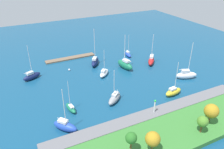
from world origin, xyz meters
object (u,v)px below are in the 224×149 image
Objects in this scene: pier_dock at (70,58)px; park_tree_midwest at (153,139)px; park_tree_mideast at (211,111)px; sailboat_navy_lone_south at (95,61)px; sailboat_navy_by_breakwater at (32,76)px; sailboat_red_off_beacon at (151,60)px; sailboat_yellow_west_end at (173,92)px; park_tree_center at (131,138)px; sailboat_white_along_channel at (186,75)px; sailboat_gray_center_basin at (115,98)px; sailboat_blue_mid_basin at (65,126)px; harbor_beacon at (155,105)px; park_tree_west at (203,122)px; sailboat_blue_inner_mooring at (128,54)px; sailboat_green_lone_north at (125,65)px; sailboat_green_outer_mooring at (71,108)px; mooring_buoy_white at (69,70)px; sailboat_white_near_pier at (104,73)px.

pier_dock is 55.93m from park_tree_midwest.
sailboat_navy_lone_south is (11.25, -44.77, -3.26)m from park_tree_mideast.
sailboat_navy_by_breakwater is (34.74, -43.74, -3.48)m from park_tree_mideast.
sailboat_yellow_west_end is at bearing 22.44° from sailboat_red_off_beacon.
pier_dock is 3.96× the size of park_tree_center.
sailboat_white_along_channel reaches higher than park_tree_mideast.
sailboat_white_along_channel is 33.52m from sailboat_navy_lone_south.
sailboat_navy_lone_south is at bearing -138.11° from sailboat_gray_center_basin.
sailboat_red_off_beacon reaches higher than sailboat_blue_mid_basin.
park_tree_midwest reaches higher than harbor_beacon.
park_tree_center is (12.13, 8.69, 1.52)m from harbor_beacon.
sailboat_gray_center_basin is (11.36, -21.07, -3.12)m from park_tree_west.
sailboat_blue_inner_mooring is (-25.87, -45.95, -4.13)m from park_tree_center.
park_tree_west is 0.36× the size of sailboat_navy_by_breakwater.
park_tree_midwest is 0.35× the size of sailboat_navy_lone_south.
sailboat_navy_by_breakwater is at bearing -89.94° from sailboat_gray_center_basin.
harbor_beacon is 12.77m from sailboat_yellow_west_end.
sailboat_red_off_beacon is at bearing -104.38° from sailboat_green_lone_north.
harbor_beacon is at bearing 6.79° from sailboat_red_off_beacon.
sailboat_red_off_beacon is 1.02× the size of sailboat_blue_mid_basin.
sailboat_yellow_west_end is at bearing -110.71° from sailboat_green_outer_mooring.
sailboat_green_outer_mooring is (6.44, -20.55, -4.19)m from park_tree_center.
sailboat_yellow_west_end is at bearing 179.74° from sailboat_green_lone_north.
sailboat_white_along_channel is 1.08× the size of sailboat_navy_by_breakwater.
sailboat_yellow_west_end is at bearing 2.85° from sailboat_blue_inner_mooring.
park_tree_west reaches higher than mooring_buoy_white.
park_tree_midwest is 0.45× the size of sailboat_yellow_west_end.
sailboat_navy_by_breakwater is 23.52m from sailboat_navy_lone_south.
harbor_beacon is at bearing -131.59° from sailboat_green_outer_mooring.
park_tree_midwest is (8.10, 10.34, 0.98)m from harbor_beacon.
sailboat_navy_lone_south is (1.76, -35.64, -2.08)m from harbor_beacon.
sailboat_yellow_west_end is 1.05× the size of sailboat_gray_center_basin.
park_tree_mideast is at bearing 27.15° from sailboat_red_off_beacon.
sailboat_yellow_west_end is (-1.69, -14.83, -3.54)m from park_tree_mideast.
sailboat_blue_mid_basin reaches higher than sailboat_gray_center_basin.
sailboat_blue_inner_mooring is at bearing 92.43° from sailboat_blue_mid_basin.
sailboat_green_lone_north is 11.31m from sailboat_red_off_beacon.
sailboat_navy_lone_south reaches higher than sailboat_blue_mid_basin.
sailboat_green_lone_north is at bearing -67.14° from sailboat_green_outer_mooring.
sailboat_blue_inner_mooring is at bearing -119.37° from park_tree_center.
park_tree_mideast is (-17.59, -1.22, 0.20)m from park_tree_midwest.
sailboat_white_along_channel reaches higher than sailboat_green_lone_north.
harbor_beacon is at bearing -43.89° from park_tree_mideast.
sailboat_green_outer_mooring reaches higher than park_tree_center.
park_tree_midwest is 0.40× the size of sailboat_navy_by_breakwater.
sailboat_navy_lone_south is at bearing 154.20° from sailboat_white_along_channel.
sailboat_white_near_pier reaches higher than harbor_beacon.
sailboat_white_along_channel reaches higher than sailboat_red_off_beacon.
pier_dock is at bearing 69.20° from sailboat_navy_lone_south.
sailboat_green_lone_north is 1.07× the size of sailboat_red_off_beacon.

